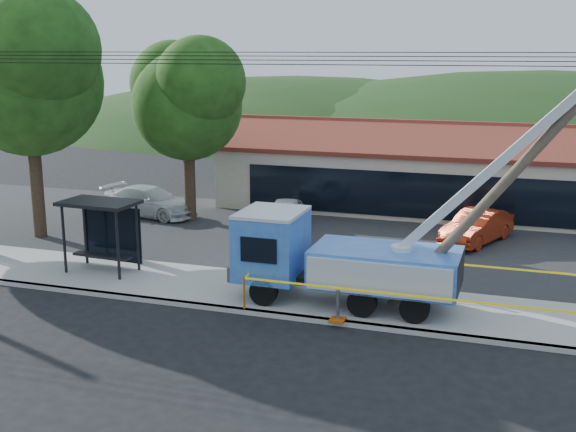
# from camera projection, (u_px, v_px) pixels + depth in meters

# --- Properties ---
(ground) EXTENTS (120.00, 120.00, 0.00)m
(ground) POSITION_uv_depth(u_px,v_px,m) (212.00, 337.00, 21.30)
(ground) COLOR black
(ground) RESTS_ON ground
(curb) EXTENTS (60.00, 0.25, 0.15)m
(curb) POSITION_uv_depth(u_px,v_px,m) (239.00, 310.00, 23.23)
(curb) COLOR #ADA9A2
(curb) RESTS_ON ground
(sidewalk) EXTENTS (60.00, 4.00, 0.15)m
(sidewalk) POSITION_uv_depth(u_px,v_px,m) (260.00, 292.00, 24.98)
(sidewalk) COLOR #ADA9A2
(sidewalk) RESTS_ON ground
(parking_lot) EXTENTS (60.00, 12.00, 0.10)m
(parking_lot) POSITION_uv_depth(u_px,v_px,m) (322.00, 237.00, 32.38)
(parking_lot) COLOR #28282B
(parking_lot) RESTS_ON ground
(strip_mall) EXTENTS (22.50, 8.53, 4.67)m
(strip_mall) POSITION_uv_depth(u_px,v_px,m) (436.00, 173.00, 38.12)
(strip_mall) COLOR #BFB097
(strip_mall) RESTS_ON ground
(tree_west_near) EXTENTS (7.56, 6.72, 10.80)m
(tree_west_near) POSITION_uv_depth(u_px,v_px,m) (27.00, 68.00, 30.69)
(tree_west_near) COLOR #332316
(tree_west_near) RESTS_ON ground
(tree_lot) EXTENTS (6.30, 5.60, 8.94)m
(tree_lot) POSITION_uv_depth(u_px,v_px,m) (187.00, 94.00, 34.07)
(tree_lot) COLOR #332316
(tree_lot) RESTS_ON ground
(hill_west) EXTENTS (78.40, 56.00, 28.00)m
(hill_west) POSITION_uv_depth(u_px,v_px,m) (296.00, 129.00, 76.76)
(hill_west) COLOR #1A3A15
(hill_west) RESTS_ON ground
(hill_center) EXTENTS (89.60, 64.00, 32.00)m
(hill_center) POSITION_uv_depth(u_px,v_px,m) (545.00, 138.00, 69.07)
(hill_center) COLOR #1A3A15
(hill_center) RESTS_ON ground
(utility_truck) EXTENTS (11.75, 3.92, 8.33)m
(utility_truck) POSITION_uv_depth(u_px,v_px,m) (341.00, 256.00, 23.45)
(utility_truck) COLOR black
(utility_truck) RESTS_ON ground
(leaning_pole) EXTENTS (6.51, 1.81, 8.28)m
(leaning_pole) POSITION_uv_depth(u_px,v_px,m) (511.00, 176.00, 21.41)
(leaning_pole) COLOR brown
(leaning_pole) RESTS_ON ground
(bus_shelter) EXTENTS (2.86, 1.84, 2.68)m
(bus_shelter) POSITION_uv_depth(u_px,v_px,m) (103.00, 219.00, 26.83)
(bus_shelter) COLOR black
(bus_shelter) RESTS_ON ground
(caution_tape) EXTENTS (11.36, 3.77, 1.09)m
(caution_tape) POSITION_uv_depth(u_px,v_px,m) (431.00, 286.00, 22.91)
(caution_tape) COLOR #D0520B
(caution_tape) RESTS_ON ground
(car_silver) EXTENTS (2.49, 4.35, 1.40)m
(car_silver) POSITION_uv_depth(u_px,v_px,m) (285.00, 231.00, 33.62)
(car_silver) COLOR silver
(car_silver) RESTS_ON ground
(car_red) EXTENTS (3.01, 4.54, 1.42)m
(car_red) POSITION_uv_depth(u_px,v_px,m) (476.00, 245.00, 31.31)
(car_red) COLOR #A32910
(car_red) RESTS_ON ground
(car_white) EXTENTS (5.36, 2.92, 1.47)m
(car_white) POSITION_uv_depth(u_px,v_px,m) (151.00, 218.00, 36.37)
(car_white) COLOR silver
(car_white) RESTS_ON ground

